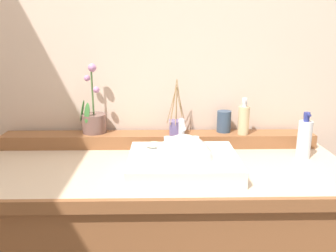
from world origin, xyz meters
The scene contains 9 objects.
wall_back centered at (0.00, 0.41, 1.30)m, with size 3.02×0.20×2.60m, color beige.
back_ledge centered at (0.00, 0.23, 0.87)m, with size 1.40×0.11×0.06m, color brown.
sink_basin centered at (0.09, -0.07, 0.87)m, with size 0.40×0.33×0.27m.
soap_bar centered at (-0.02, 0.03, 0.92)m, with size 0.07×0.04×0.02m, color silver.
potted_plant centered at (-0.29, 0.25, 0.97)m, with size 0.12×0.11×0.31m.
soap_dispenser centered at (0.38, 0.21, 0.97)m, with size 0.05×0.05×0.16m.
tumbler_cup centered at (0.30, 0.25, 0.95)m, with size 0.06×0.06×0.10m, color #33465E.
reed_diffuser centered at (0.08, 0.22, 0.94)m, with size 0.08×0.10×0.25m.
lotion_bottle centered at (0.59, 0.07, 0.93)m, with size 0.06×0.06×0.19m.
Camera 1 is at (0.01, -1.25, 1.34)m, focal length 36.61 mm.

